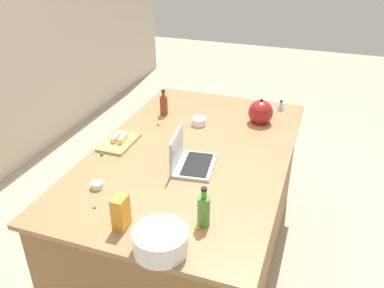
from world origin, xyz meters
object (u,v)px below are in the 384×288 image
laptop (189,159)px  ramekin_wide (97,185)px  cutting_board (119,142)px  kitchen_timer (281,106)px  bottle_soy (164,105)px  butter_stick_left (123,138)px  ramekin_small (124,199)px  candy_bag (121,212)px  mixing_bowl_large (160,240)px  ramekin_medium (199,122)px  butter_stick_right (117,137)px  kettle (261,113)px  bottle_olive (204,210)px

laptop → ramekin_wide: bearing=133.5°
cutting_board → kitchen_timer: (0.91, -0.93, 0.03)m
ramekin_wide → bottle_soy: bearing=1.6°
bottle_soy → butter_stick_left: bottle_soy is taller
ramekin_small → candy_bag: (-0.17, -0.08, 0.07)m
butter_stick_left → ramekin_wide: (-0.51, -0.11, -0.02)m
laptop → mixing_bowl_large: bearing=-170.5°
ramekin_medium → ramekin_wide: 0.98m
cutting_board → kitchen_timer: 1.30m
laptop → mixing_bowl_large: (-0.71, -0.12, 0.01)m
butter_stick_right → candy_bag: (-0.75, -0.44, 0.05)m
butter_stick_right → ramekin_small: bearing=-148.4°
butter_stick_left → butter_stick_right: size_ratio=1.00×
laptop → ramekin_medium: (0.56, 0.12, -0.02)m
kettle → butter_stick_left: 1.01m
bottle_soy → ramekin_medium: bottle_soy is taller
laptop → butter_stick_right: size_ratio=3.05×
mixing_bowl_large → ramekin_wide: bearing=57.9°
butter_stick_right → ramekin_small: 0.67m
ramekin_medium → candy_bag: (-1.18, -0.00, 0.06)m
butter_stick_right → kitchen_timer: bearing=-46.8°
butter_stick_right → ramekin_wide: 0.53m
laptop → bottle_soy: laptop is taller
bottle_olive → ramekin_wide: 0.66m
bottle_olive → kettle: size_ratio=1.00×
butter_stick_left → ramekin_wide: 0.52m
bottle_olive → mixing_bowl_large: bearing=151.7°
bottle_olive → cutting_board: bottle_olive is taller
bottle_olive → butter_stick_right: size_ratio=1.94×
bottle_olive → kettle: (1.22, -0.04, -0.01)m
mixing_bowl_large → candy_bag: candy_bag is taller
ramekin_wide → kitchen_timer: bearing=-29.7°
ramekin_small → bottle_olive: bearing=-93.9°
kettle → kitchen_timer: size_ratio=2.77×
bottle_olive → butter_stick_right: bottle_olive is taller
kettle → ramekin_medium: 0.45m
ramekin_small → kitchen_timer: bearing=-22.2°
bottle_olive → candy_bag: bottle_olive is taller
bottle_soy → ramekin_small: bearing=-168.1°
bottle_olive → candy_bag: size_ratio=1.26×
butter_stick_right → ramekin_small: (-0.57, -0.35, -0.02)m
ramekin_small → kitchen_timer: size_ratio=0.92×
laptop → butter_stick_left: laptop is taller
ramekin_small → butter_stick_right: bearing=31.6°
ramekin_small → ramekin_medium: 1.01m
ramekin_wide → mixing_bowl_large: bearing=-122.1°
kettle → butter_stick_left: bearing=127.6°
ramekin_small → butter_stick_left: bearing=28.1°
butter_stick_right → bottle_olive: bearing=-127.0°
cutting_board → ramekin_small: bearing=-149.3°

